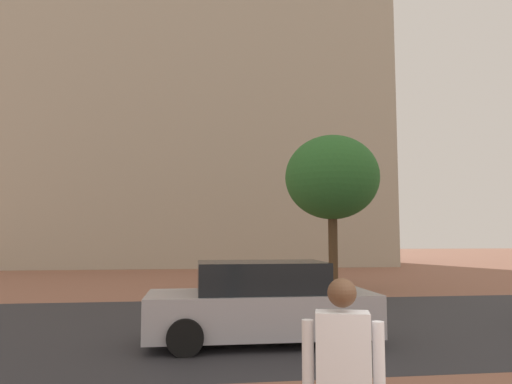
# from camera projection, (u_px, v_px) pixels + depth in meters

# --- Properties ---
(ground_plane) EXTENTS (120.00, 120.00, 0.00)m
(ground_plane) POSITION_uv_depth(u_px,v_px,m) (276.00, 316.00, 12.20)
(ground_plane) COLOR #93604C
(street_asphalt_strip) EXTENTS (120.00, 8.67, 0.00)m
(street_asphalt_strip) POSITION_uv_depth(u_px,v_px,m) (284.00, 324.00, 11.11)
(street_asphalt_strip) COLOR #2D2D33
(street_asphalt_strip) RESTS_ON ground_plane
(landmark_building) EXTENTS (30.08, 10.64, 34.19)m
(landmark_building) POSITION_uv_depth(u_px,v_px,m) (179.00, 112.00, 35.46)
(landmark_building) COLOR #B2A893
(landmark_building) RESTS_ON ground_plane
(person_skater) EXTENTS (0.59, 0.36, 1.73)m
(person_skater) POSITION_uv_depth(u_px,v_px,m) (343.00, 382.00, 3.54)
(person_skater) COLOR slate
(person_skater) RESTS_ON ground_plane
(car_silver) EXTENTS (4.35, 1.93, 1.55)m
(car_silver) POSITION_uv_depth(u_px,v_px,m) (261.00, 304.00, 9.19)
(car_silver) COLOR #B2B2BC
(car_silver) RESTS_ON ground_plane
(tree_curb_far) EXTENTS (3.59, 3.59, 5.91)m
(tree_curb_far) POSITION_uv_depth(u_px,v_px,m) (332.00, 178.00, 18.29)
(tree_curb_far) COLOR #4C3823
(tree_curb_far) RESTS_ON ground_plane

